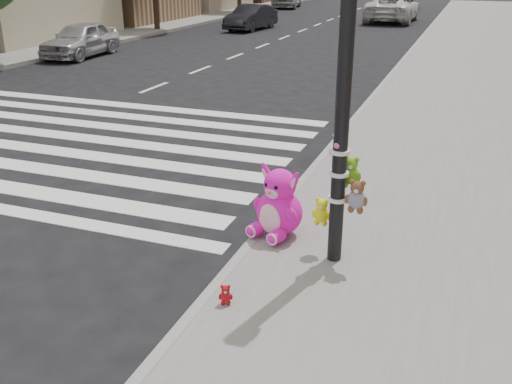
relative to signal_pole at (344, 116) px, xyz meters
The scene contains 11 objects.
ground 3.67m from the signal_pole, 145.29° to the right, with size 120.00×120.00×0.00m, color black.
sidewalk_far 24.36m from the signal_pole, 131.54° to the left, with size 6.00×80.00×0.14m, color slate.
curb_edge 8.44m from the signal_pole, 97.41° to the left, with size 0.12×80.00×0.15m, color gray.
crosswalk 8.09m from the signal_pole, 154.53° to the left, with size 11.00×6.00×0.01m, color silver, non-canonical shape.
signal_pole is the anchor object (origin of this frame).
pink_bunny 1.60m from the signal_pole, 156.29° to the left, with size 0.74×0.80×0.91m.
red_teddy 2.21m from the signal_pole, 121.87° to the right, with size 0.15×0.10×0.22m, color #AC1119, non-canonical shape.
car_silver_far 17.41m from the signal_pole, 135.64° to the left, with size 1.48×3.69×1.26m, color #BAB9BF.
car_dark_far 24.59m from the signal_pole, 113.23° to the left, with size 1.32×3.78×1.25m, color black.
car_white_near 29.38m from the signal_pole, 96.81° to the left, with size 2.57×5.58×1.55m, color silver.
car_maroon_near 39.75m from the signal_pole, 96.04° to the left, with size 1.70×4.19×1.21m, color maroon.
Camera 1 is at (3.79, -3.96, 3.34)m, focal length 40.00 mm.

